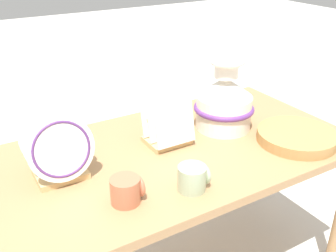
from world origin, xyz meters
name	(u,v)px	position (x,y,z in m)	size (l,w,h in m)	color
display_table	(168,166)	(0.00, 0.00, 0.62)	(1.54, 0.79, 0.70)	#9E754C
ceramic_vase	(224,101)	(0.32, 0.06, 0.82)	(0.27, 0.27, 0.32)	white
dish_rack_round_plates	(59,152)	(-0.42, 0.02, 0.80)	(0.23, 0.17, 0.25)	tan
dish_rack_square_plates	(167,128)	(0.03, 0.06, 0.76)	(0.17, 0.16, 0.20)	tan
wicker_charger_stack	(296,137)	(0.50, -0.21, 0.72)	(0.32, 0.32, 0.04)	#AD7F47
mug_terracotta_glaze	(127,190)	(-0.28, -0.22, 0.74)	(0.11, 0.10, 0.09)	#B76647
mug_sage_glaze	(193,178)	(-0.06, -0.27, 0.74)	(0.11, 0.10, 0.09)	#9EB28E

